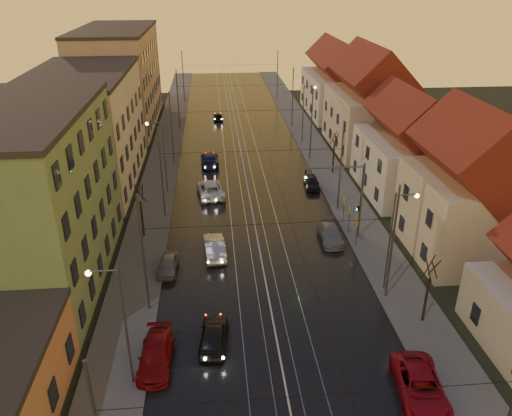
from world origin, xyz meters
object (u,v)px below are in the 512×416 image
object	(u,v)px
driving_car_0	(214,335)
parked_left_2	(156,355)
driving_car_2	(210,189)
street_lamp_0	(119,316)
parked_right_1	(330,234)
traffic_light_mast	(351,192)
driving_car_1	(215,247)
driving_car_3	(210,159)
driving_car_4	(218,117)
parked_right_2	(312,183)
street_lamp_3	(305,108)
parked_right_0	(420,387)
parked_left_3	(168,265)
street_lamp_2	(161,150)
street_lamp_1	(395,232)

from	to	relation	value
driving_car_0	parked_left_2	distance (m)	3.83
driving_car_2	parked_left_2	size ratio (longest dim) A/B	1.16
street_lamp_0	parked_right_1	world-z (taller)	street_lamp_0
traffic_light_mast	parked_right_1	bearing A→B (deg)	-175.34
driving_car_1	driving_car_2	distance (m)	12.47
traffic_light_mast	driving_car_1	bearing A→B (deg)	-171.66
driving_car_2	driving_car_3	xyz separation A→B (m)	(-0.01, 9.41, -0.00)
driving_car_1	driving_car_4	xyz separation A→B (m)	(1.17, 42.37, -0.16)
driving_car_0	driving_car_4	xyz separation A→B (m)	(1.40, 53.62, -0.12)
driving_car_4	parked_right_2	xyz separation A→B (m)	(9.76, -28.84, 0.04)
driving_car_3	parked_left_2	size ratio (longest dim) A/B	1.11
street_lamp_3	driving_car_2	distance (m)	22.15
street_lamp_0	driving_car_3	distance (m)	36.71
driving_car_0	parked_right_2	world-z (taller)	driving_car_0
driving_car_2	driving_car_0	bearing A→B (deg)	82.62
street_lamp_3	driving_car_1	xyz separation A→B (m)	(-12.96, -29.74, -4.11)
street_lamp_0	parked_right_1	xyz separation A→B (m)	(15.56, 15.87, -4.23)
traffic_light_mast	parked_right_0	world-z (taller)	traffic_light_mast
parked_left_3	driving_car_3	bearing A→B (deg)	86.09
street_lamp_3	traffic_light_mast	world-z (taller)	street_lamp_3
driving_car_3	driving_car_4	bearing A→B (deg)	-95.59
driving_car_0	driving_car_2	size ratio (longest dim) A/B	0.77
driving_car_1	driving_car_3	distance (m)	21.88
driving_car_1	street_lamp_2	bearing A→B (deg)	-73.22
street_lamp_2	driving_car_4	distance (m)	29.65
parked_right_1	parked_right_2	distance (m)	11.94
street_lamp_0	parked_right_1	bearing A→B (deg)	45.58
driving_car_2	parked_left_3	distance (m)	15.12
driving_car_2	driving_car_1	bearing A→B (deg)	83.77
street_lamp_0	traffic_light_mast	xyz separation A→B (m)	(17.10, 16.00, -0.29)
street_lamp_0	driving_car_3	world-z (taller)	street_lamp_0
street_lamp_1	parked_right_2	size ratio (longest dim) A/B	2.08
street_lamp_0	driving_car_0	world-z (taller)	street_lamp_0
traffic_light_mast	parked_right_1	world-z (taller)	traffic_light_mast
parked_left_2	traffic_light_mast	bearing A→B (deg)	45.05
street_lamp_0	traffic_light_mast	bearing A→B (deg)	43.10
street_lamp_3	parked_right_2	size ratio (longest dim) A/B	2.08
street_lamp_1	driving_car_2	world-z (taller)	street_lamp_1
street_lamp_3	parked_left_3	size ratio (longest dim) A/B	2.22
street_lamp_1	driving_car_4	world-z (taller)	street_lamp_1
driving_car_1	parked_right_1	world-z (taller)	driving_car_1
driving_car_3	parked_right_1	xyz separation A→B (m)	(10.59, -20.26, -0.11)
traffic_light_mast	driving_car_2	xyz separation A→B (m)	(-12.13, 10.73, -3.83)
driving_car_3	street_lamp_0	bearing A→B (deg)	80.67
street_lamp_2	parked_left_3	bearing A→B (deg)	-84.63
street_lamp_3	parked_left_2	world-z (taller)	street_lamp_3
driving_car_1	driving_car_2	xyz separation A→B (m)	(-0.28, 12.46, -0.01)
driving_car_0	driving_car_2	distance (m)	23.71
street_lamp_1	parked_left_3	world-z (taller)	street_lamp_1
traffic_light_mast	street_lamp_1	bearing A→B (deg)	-82.09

